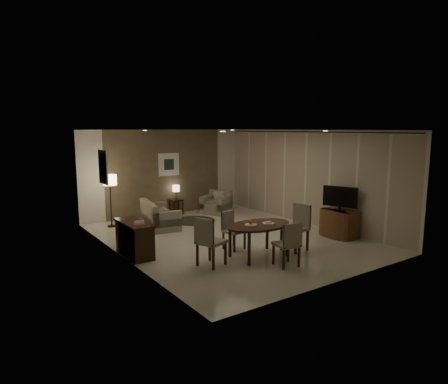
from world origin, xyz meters
TOP-DOWN VIEW (x-y plane):
  - room_shell at (0.00, 0.40)m, footprint 5.50×7.00m
  - taupe_accent at (0.00, 3.48)m, footprint 3.96×0.03m
  - curtain_wall at (2.68, 0.00)m, footprint 0.08×6.70m
  - curtain_rod at (2.68, 0.00)m, footprint 0.03×6.80m
  - art_back_frame at (0.10, 3.46)m, footprint 0.72×0.03m
  - art_back_canvas at (0.10, 3.44)m, footprint 0.34×0.01m
  - art_left_frame at (-2.72, 1.20)m, footprint 0.03×0.60m
  - art_left_canvas at (-2.71, 1.20)m, footprint 0.01×0.46m
  - downlight_nl at (-1.40, -1.80)m, footprint 0.10×0.10m
  - downlight_nr at (1.40, -1.80)m, footprint 0.10×0.10m
  - downlight_fl at (-1.40, 1.80)m, footprint 0.10×0.10m
  - downlight_fr at (1.40, 1.80)m, footprint 0.10×0.10m
  - console_desk at (-2.49, 0.00)m, footprint 0.48×1.20m
  - telephone at (-2.49, -0.30)m, footprint 0.20×0.14m
  - tv_cabinet at (2.40, -1.50)m, footprint 0.48×0.90m
  - flat_tv at (2.38, -1.50)m, footprint 0.36×0.85m
  - dining_table at (-0.31, -1.58)m, footprint 1.52×0.95m
  - chair_near at (-0.23, -2.34)m, footprint 0.50×0.50m
  - chair_far at (-0.43, -0.83)m, footprint 0.49×0.49m
  - chair_left at (-1.45, -1.47)m, footprint 0.62×0.62m
  - chair_right at (0.65, -1.68)m, footprint 0.56×0.56m
  - plate_a at (-0.49, -1.53)m, footprint 0.26×0.26m
  - plate_b at (-0.09, -1.63)m, footprint 0.26×0.26m
  - fruit_apple at (-0.49, -1.53)m, footprint 0.09×0.09m
  - napkin at (-0.09, -1.63)m, footprint 0.12×0.08m
  - round_rug at (0.23, 2.14)m, footprint 1.28×1.28m
  - sofa at (-0.93, 2.03)m, footprint 1.66×1.04m
  - armchair at (1.36, 2.64)m, footprint 1.05×1.07m
  - side_table at (0.23, 3.25)m, footprint 0.39×0.39m
  - table_lamp at (0.23, 3.25)m, footprint 0.22×0.22m
  - floor_lamp at (-2.04, 2.83)m, footprint 0.37×0.37m

SIDE VIEW (x-z plane):
  - round_rug at x=0.23m, z-range 0.00..0.01m
  - side_table at x=0.23m, z-range 0.00..0.49m
  - tv_cabinet at x=2.40m, z-range 0.00..0.70m
  - dining_table at x=-0.31m, z-range 0.00..0.71m
  - armchair at x=1.36m, z-range 0.00..0.72m
  - sofa at x=-0.93m, z-range 0.00..0.73m
  - console_desk at x=-2.49m, z-range 0.00..0.75m
  - chair_far at x=-0.43m, z-range 0.00..0.86m
  - chair_near at x=-0.23m, z-range 0.00..0.91m
  - chair_left at x=-1.45m, z-range 0.00..1.01m
  - chair_right at x=0.65m, z-range 0.00..1.04m
  - plate_a at x=-0.49m, z-range 0.71..0.73m
  - plate_b at x=-0.09m, z-range 0.71..0.73m
  - floor_lamp at x=-2.04m, z-range 0.00..1.47m
  - napkin at x=-0.09m, z-range 0.73..0.76m
  - table_lamp at x=0.23m, z-range 0.49..0.99m
  - fruit_apple at x=-0.49m, z-range 0.73..0.82m
  - telephone at x=-2.49m, z-range 0.76..0.85m
  - flat_tv at x=2.38m, z-range 0.72..1.32m
  - curtain_wall at x=2.68m, z-range 0.03..2.61m
  - taupe_accent at x=0.00m, z-range 0.00..2.70m
  - room_shell at x=0.00m, z-range 0.00..2.70m
  - art_back_frame at x=0.10m, z-range 1.24..1.96m
  - art_back_canvas at x=0.10m, z-range 1.43..1.77m
  - art_left_frame at x=-2.72m, z-range 1.45..2.25m
  - art_left_canvas at x=-2.71m, z-range 1.53..2.17m
  - curtain_rod at x=2.68m, z-range 2.62..2.66m
  - downlight_nl at x=-1.40m, z-range 2.68..2.69m
  - downlight_nr at x=1.40m, z-range 2.68..2.69m
  - downlight_fl at x=-1.40m, z-range 2.68..2.69m
  - downlight_fr at x=1.40m, z-range 2.68..2.69m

